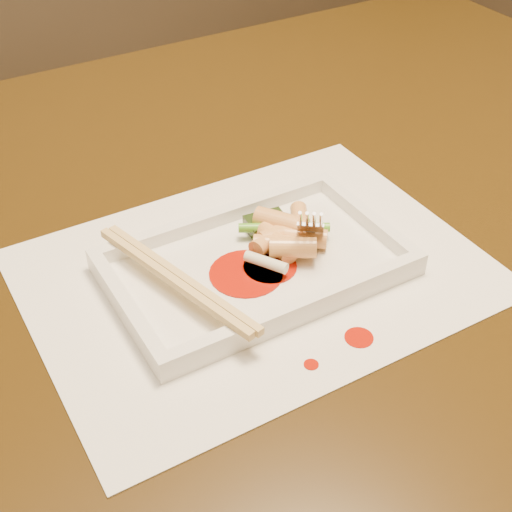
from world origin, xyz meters
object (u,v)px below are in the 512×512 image
placemat (256,272)px  chopstick_a (172,280)px  table (200,316)px  plate_base (256,268)px  fork (314,164)px

placemat → chopstick_a: (-0.08, 0.00, 0.03)m
table → chopstick_a: chopstick_a is taller
plate_base → chopstick_a: size_ratio=1.36×
table → chopstick_a: bearing=-128.0°
table → placemat: (0.03, -0.07, 0.10)m
chopstick_a → fork: bearing=6.8°
placemat → fork: bearing=14.4°
chopstick_a → placemat: bearing=-0.0°
plate_base → placemat: bearing=-90.0°
table → fork: (0.10, -0.05, 0.18)m
table → plate_base: (0.03, -0.07, 0.11)m
plate_base → chopstick_a: (-0.08, 0.00, 0.02)m
placemat → table: bearing=109.6°
placemat → plate_base: size_ratio=1.54×
table → placemat: bearing=-70.4°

